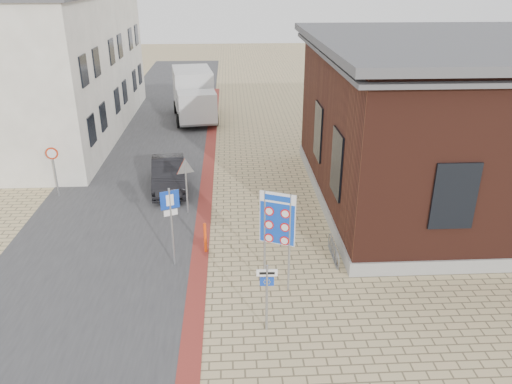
{
  "coord_description": "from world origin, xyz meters",
  "views": [
    {
      "loc": [
        -0.83,
        -12.63,
        9.09
      ],
      "look_at": [
        -0.0,
        2.99,
        2.2
      ],
      "focal_mm": 35.0,
      "sensor_mm": 36.0,
      "label": 1
    }
  ],
  "objects_px": {
    "box_truck": "(194,94)",
    "border_sign": "(277,221)",
    "essen_sign": "(267,289)",
    "bollard": "(205,238)",
    "parking_sign": "(171,213)",
    "sedan": "(169,174)"
  },
  "relations": [
    {
      "from": "box_truck",
      "to": "bollard",
      "type": "bearing_deg",
      "value": -93.65
    },
    {
      "from": "border_sign",
      "to": "essen_sign",
      "type": "relative_size",
      "value": 1.58
    },
    {
      "from": "sedan",
      "to": "parking_sign",
      "type": "distance_m",
      "value": 6.84
    },
    {
      "from": "border_sign",
      "to": "parking_sign",
      "type": "bearing_deg",
      "value": 179.16
    },
    {
      "from": "border_sign",
      "to": "parking_sign",
      "type": "height_order",
      "value": "border_sign"
    },
    {
      "from": "parking_sign",
      "to": "box_truck",
      "type": "bearing_deg",
      "value": 68.64
    },
    {
      "from": "border_sign",
      "to": "bollard",
      "type": "bearing_deg",
      "value": 158.41
    },
    {
      "from": "sedan",
      "to": "box_truck",
      "type": "distance_m",
      "value": 12.02
    },
    {
      "from": "box_truck",
      "to": "essen_sign",
      "type": "height_order",
      "value": "box_truck"
    },
    {
      "from": "border_sign",
      "to": "bollard",
      "type": "height_order",
      "value": "border_sign"
    },
    {
      "from": "sedan",
      "to": "parking_sign",
      "type": "height_order",
      "value": "parking_sign"
    },
    {
      "from": "sedan",
      "to": "essen_sign",
      "type": "bearing_deg",
      "value": -76.16
    },
    {
      "from": "box_truck",
      "to": "border_sign",
      "type": "relative_size",
      "value": 1.96
    },
    {
      "from": "bollard",
      "to": "box_truck",
      "type": "bearing_deg",
      "value": 94.57
    },
    {
      "from": "box_truck",
      "to": "border_sign",
      "type": "height_order",
      "value": "border_sign"
    },
    {
      "from": "bollard",
      "to": "parking_sign",
      "type": "bearing_deg",
      "value": -142.13
    },
    {
      "from": "sedan",
      "to": "bollard",
      "type": "distance_m",
      "value": 6.17
    },
    {
      "from": "box_truck",
      "to": "parking_sign",
      "type": "xyz_separation_m",
      "value": [
        0.4,
        -18.64,
        0.3
      ]
    },
    {
      "from": "parking_sign",
      "to": "border_sign",
      "type": "bearing_deg",
      "value": -46.84
    },
    {
      "from": "box_truck",
      "to": "bollard",
      "type": "relative_size",
      "value": 5.64
    },
    {
      "from": "sedan",
      "to": "essen_sign",
      "type": "height_order",
      "value": "essen_sign"
    },
    {
      "from": "essen_sign",
      "to": "bollard",
      "type": "relative_size",
      "value": 1.83
    }
  ]
}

